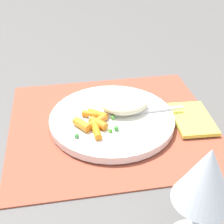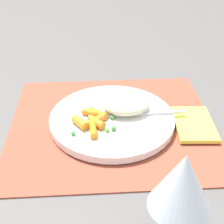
{
  "view_description": "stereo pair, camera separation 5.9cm",
  "coord_description": "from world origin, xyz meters",
  "views": [
    {
      "loc": [
        0.09,
        0.53,
        0.39
      ],
      "look_at": [
        0.0,
        0.0,
        0.03
      ],
      "focal_mm": 51.61,
      "sensor_mm": 36.0,
      "label": 1
    },
    {
      "loc": [
        0.03,
        0.54,
        0.39
      ],
      "look_at": [
        0.0,
        0.0,
        0.03
      ],
      "focal_mm": 51.61,
      "sensor_mm": 36.0,
      "label": 2
    }
  ],
  "objects": [
    {
      "name": "ground_plane",
      "position": [
        0.0,
        0.0,
        0.0
      ],
      "size": [
        2.4,
        2.4,
        0.0
      ],
      "primitive_type": "plane",
      "color": "#565451"
    },
    {
      "name": "placemat",
      "position": [
        0.0,
        0.0,
        0.0
      ],
      "size": [
        0.42,
        0.37,
        0.01
      ],
      "primitive_type": "cube",
      "color": "#9E4733",
      "rests_on": "ground_plane"
    },
    {
      "name": "plate",
      "position": [
        0.0,
        0.0,
        0.01
      ],
      "size": [
        0.25,
        0.25,
        0.02
      ],
      "primitive_type": "cylinder",
      "color": "white",
      "rests_on": "placemat"
    },
    {
      "name": "rice_mound",
      "position": [
        -0.03,
        -0.02,
        0.04
      ],
      "size": [
        0.1,
        0.08,
        0.03
      ],
      "primitive_type": "ellipsoid",
      "color": "beige",
      "rests_on": "plate"
    },
    {
      "name": "carrot_portion",
      "position": [
        0.04,
        0.02,
        0.03
      ],
      "size": [
        0.07,
        0.1,
        0.02
      ],
      "color": "orange",
      "rests_on": "plate"
    },
    {
      "name": "pea_scatter",
      "position": [
        0.03,
        0.02,
        0.03
      ],
      "size": [
        0.09,
        0.08,
        0.01
      ],
      "color": "#4DA347",
      "rests_on": "plate"
    },
    {
      "name": "fork",
      "position": [
        -0.03,
        -0.0,
        0.02
      ],
      "size": [
        0.2,
        0.02,
        0.01
      ],
      "color": "silver",
      "rests_on": "plate"
    },
    {
      "name": "wine_glass",
      "position": [
        -0.06,
        0.29,
        0.12
      ],
      "size": [
        0.08,
        0.08,
        0.16
      ],
      "color": "silver",
      "rests_on": "ground_plane"
    },
    {
      "name": "napkin",
      "position": [
        -0.17,
        0.02,
        0.01
      ],
      "size": [
        0.08,
        0.12,
        0.01
      ],
      "primitive_type": "cube",
      "rotation": [
        0.0,
        0.0,
        -0.06
      ],
      "color": "#EAE54C",
      "rests_on": "placemat"
    }
  ]
}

